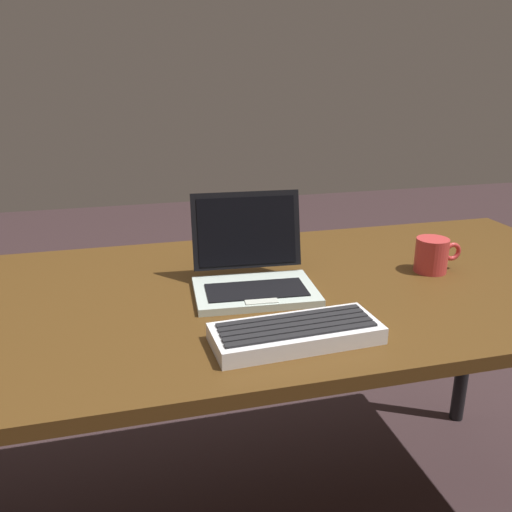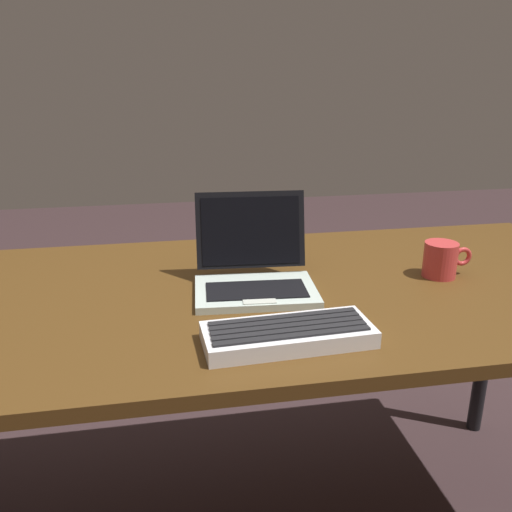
# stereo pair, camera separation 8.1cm
# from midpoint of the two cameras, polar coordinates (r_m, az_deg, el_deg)

# --- Properties ---
(desk) EXTENTS (1.80, 0.80, 0.75)m
(desk) POSITION_cam_midpoint_polar(r_m,az_deg,el_deg) (1.25, -1.48, -6.27)
(desk) COLOR #492E11
(desk) RESTS_ON ground
(laptop_front) EXTENTS (0.28, 0.25, 0.20)m
(laptop_front) POSITION_cam_midpoint_polar(r_m,az_deg,el_deg) (1.21, -2.28, -1.71)
(laptop_front) COLOR #AFBFB6
(laptop_front) RESTS_ON desk
(external_keyboard) EXTENTS (0.32, 0.14, 0.04)m
(external_keyboard) POSITION_cam_midpoint_polar(r_m,az_deg,el_deg) (0.99, 2.03, -8.17)
(external_keyboard) COLOR silver
(external_keyboard) RESTS_ON desk
(coffee_mug) EXTENTS (0.12, 0.08, 0.08)m
(coffee_mug) POSITION_cam_midpoint_polar(r_m,az_deg,el_deg) (1.37, 16.62, 0.06)
(coffee_mug) COLOR #BC3535
(coffee_mug) RESTS_ON desk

